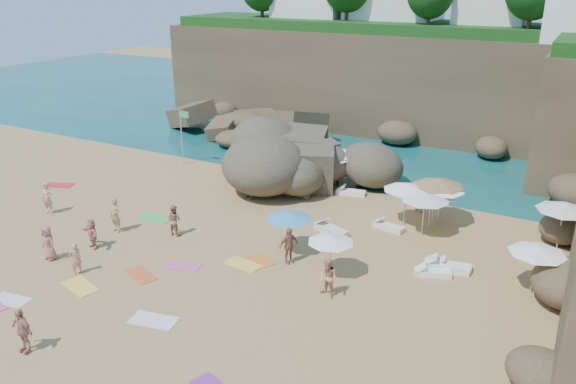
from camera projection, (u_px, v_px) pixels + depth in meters
The scene contains 46 objects.
ground at pixel (223, 242), 27.43m from camera, with size 120.00×120.00×0.00m, color tan.
seawater at pixel (408, 116), 52.01m from camera, with size 120.00×120.00×0.00m, color #0C4751.
cliff_back at pixel (417, 83), 45.58m from camera, with size 44.00×8.00×8.00m, color brown.
rock_promontory at pixel (224, 137), 45.44m from camera, with size 12.00×7.00×2.00m, color brown, non-canonical shape.
marina_masts at pixel (256, 70), 58.28m from camera, with size 3.10×0.10×6.00m.
rock_outcrop at pixel (299, 185), 34.87m from camera, with size 8.84×6.63×3.54m, color brown, non-canonical shape.
flag_pole at pixel (183, 130), 37.89m from camera, with size 0.75×0.08×3.85m.
parasol_0 at pixel (343, 152), 34.43m from camera, with size 2.41×2.41×2.28m.
parasol_1 at pixel (336, 155), 34.19m from camera, with size 2.28×2.28×2.16m.
parasol_2 at pixel (431, 197), 28.24m from camera, with size 2.03×2.03×1.92m.
parasol_3 at pixel (564, 207), 25.99m from camera, with size 2.52×2.52×2.38m.
parasol_4 at pixel (425, 197), 27.51m from camera, with size 2.37×2.37×2.24m.
parasol_5 at pixel (441, 187), 28.62m from camera, with size 2.46×2.46×2.32m.
parasol_6 at pixel (439, 182), 28.92m from camera, with size 2.59×2.59×2.45m.
parasol_7 at pixel (435, 193), 28.44m from camera, with size 2.18×2.18×2.06m.
parasol_8 at pixel (407, 187), 28.74m from camera, with size 2.40×2.40×2.27m.
parasol_9 at pixel (331, 239), 23.79m from camera, with size 2.03×2.03×1.92m.
parasol_10 at pixel (289, 215), 25.79m from camera, with size 2.18×2.18×2.06m.
parasol_11 at pixel (538, 249), 22.41m from camera, with size 2.28×2.28×2.15m.
lounger_0 at pixel (351, 192), 33.39m from camera, with size 1.74×0.58×0.27m, color white.
lounger_1 at pixel (389, 227), 28.83m from camera, with size 1.66×0.55×0.26m, color white.
lounger_2 at pixel (447, 267), 24.81m from camera, with size 1.97×0.66×0.31m, color white.
lounger_3 at pixel (331, 230), 28.42m from camera, with size 1.94×0.65×0.30m, color silver.
lounger_4 at pixel (453, 266), 24.93m from camera, with size 1.59×0.53×0.25m, color white.
lounger_5 at pixel (433, 273), 24.38m from camera, with size 1.55×0.52×0.24m, color white.
towel_2 at pixel (141, 275), 24.46m from camera, with size 1.68×0.84×0.03m, color #DB5D22.
towel_4 at pixel (80, 286), 23.53m from camera, with size 1.73×0.87×0.03m, color yellow.
towel_5 at pixel (11, 300), 22.55m from camera, with size 1.57×0.78×0.03m, color silver.
towel_7 at pixel (59, 185), 34.88m from camera, with size 1.75×0.88×0.03m, color red.
towel_9 at pixel (183, 266), 25.16m from camera, with size 1.53×0.77×0.03m, color #D25192.
towel_10 at pixel (261, 260), 25.74m from camera, with size 1.49×0.75×0.03m, color orange.
towel_11 at pixel (156, 218), 30.17m from camera, with size 1.81×0.91×0.03m, color green.
towel_12 at pixel (243, 264), 25.32m from camera, with size 1.68×0.84×0.03m, color yellow.
towel_13 at pixel (154, 320), 21.21m from camera, with size 1.79×0.89×0.03m, color silver.
person_stand_0 at pixel (47, 198), 30.48m from camera, with size 0.64×0.42×1.77m, color tan.
person_stand_1 at pixel (174, 220), 28.00m from camera, with size 0.77×0.60×1.58m, color #A56F52.
person_stand_2 at pixel (263, 161), 36.93m from camera, with size 1.02×0.42×1.59m, color #F4A88A.
person_stand_3 at pixel (289, 246), 25.22m from camera, with size 1.00×0.42×1.71m, color #9F664F.
person_stand_4 at pixel (421, 198), 30.83m from camera, with size 0.74×0.40×1.52m, color #DEAD74.
person_stand_5 at pixel (248, 185), 32.55m from camera, with size 1.55×0.45×1.67m, color #A38351.
person_stand_6 at pixel (75, 258), 24.32m from camera, with size 0.54×0.35×1.48m, color tan.
person_lie_1 at pixel (25, 346), 19.41m from camera, with size 0.98×1.67×0.41m, color tan.
person_lie_2 at pixel (51, 255), 25.73m from camera, with size 0.78×1.60×0.43m, color #AA6355.
person_lie_3 at pixel (93, 244), 26.82m from camera, with size 1.34×1.45×0.39m, color tan.
person_lie_4 at pixel (117, 228), 28.52m from camera, with size 0.65×1.77×0.42m, color tan.
person_lie_5 at pixel (328, 290), 22.71m from camera, with size 0.79×1.62×0.61m, color tan.
Camera 1 is at (14.60, -20.17, 12.20)m, focal length 35.00 mm.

